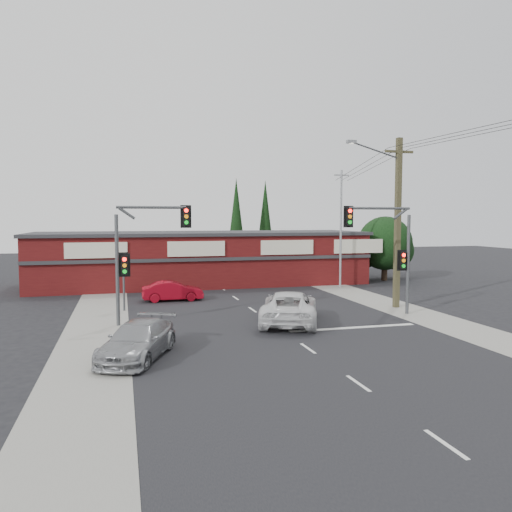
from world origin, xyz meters
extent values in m
plane|color=black|center=(0.00, 0.00, 0.00)|extent=(120.00, 120.00, 0.00)
cube|color=black|center=(0.00, 5.00, 0.01)|extent=(14.00, 70.00, 0.01)
cube|color=gray|center=(-8.50, 5.00, 0.01)|extent=(3.00, 70.00, 0.02)
cube|color=gray|center=(8.50, 5.00, 0.01)|extent=(3.00, 70.00, 0.02)
cube|color=silver|center=(3.50, -1.50, 0.01)|extent=(6.50, 0.35, 0.01)
imported|color=silver|center=(0.90, 0.43, 0.81)|extent=(4.61, 6.42, 1.62)
imported|color=#989A9D|center=(-6.74, -4.21, 0.69)|extent=(3.62, 5.13, 1.38)
imported|color=maroon|center=(-4.16, 8.89, 0.64)|extent=(3.88, 1.38, 1.28)
cube|color=silver|center=(0.00, -13.52, 0.01)|extent=(0.12, 1.60, 0.01)
cube|color=silver|center=(0.00, -9.04, 0.01)|extent=(0.12, 1.60, 0.01)
cube|color=silver|center=(0.00, -4.56, 0.01)|extent=(0.12, 1.60, 0.01)
cube|color=silver|center=(0.00, -0.08, 0.01)|extent=(0.12, 1.60, 0.01)
cube|color=silver|center=(0.00, 4.40, 0.01)|extent=(0.12, 1.60, 0.01)
cube|color=silver|center=(0.00, 8.87, 0.01)|extent=(0.12, 1.60, 0.01)
cube|color=silver|center=(0.00, 13.35, 0.01)|extent=(0.12, 1.60, 0.01)
cube|color=silver|center=(0.00, 17.83, 0.01)|extent=(0.12, 1.60, 0.01)
cube|color=silver|center=(0.00, 22.31, 0.01)|extent=(0.12, 1.60, 0.01)
cube|color=silver|center=(0.00, 26.79, 0.01)|extent=(0.12, 1.60, 0.01)
cube|color=#470E0F|center=(-1.00, 17.00, 2.00)|extent=(26.00, 8.00, 4.00)
cube|color=#2D2D30|center=(-1.00, 17.00, 4.10)|extent=(26.40, 8.40, 0.25)
cube|color=beige|center=(-9.00, 12.95, 3.10)|extent=(4.20, 0.12, 1.10)
cube|color=beige|center=(-2.00, 12.95, 3.10)|extent=(4.20, 0.12, 1.10)
cube|color=beige|center=(5.00, 12.95, 3.10)|extent=(4.20, 0.12, 1.10)
cube|color=beige|center=(11.00, 12.95, 3.10)|extent=(4.20, 0.12, 1.10)
cube|color=#2D2D30|center=(-1.00, 12.90, 2.30)|extent=(26.00, 0.15, 0.25)
cylinder|color=#2D2116|center=(14.50, 15.00, 0.90)|extent=(0.50, 0.50, 1.80)
sphere|color=black|center=(14.50, 15.00, 3.20)|extent=(4.60, 4.60, 4.60)
sphere|color=black|center=(16.00, 16.00, 2.50)|extent=(3.40, 3.40, 3.40)
sphere|color=black|center=(13.20, 16.40, 2.30)|extent=(2.80, 2.80, 2.80)
cylinder|color=#2D2116|center=(3.50, 24.00, 1.00)|extent=(0.24, 0.24, 2.00)
cone|color=black|center=(3.50, 24.00, 5.50)|extent=(1.80, 1.80, 7.50)
cylinder|color=#2D2116|center=(7.00, 26.00, 1.00)|extent=(0.24, 0.24, 2.00)
cone|color=black|center=(7.00, 26.00, 5.50)|extent=(1.80, 1.80, 7.50)
cylinder|color=#47494C|center=(-7.50, 2.00, 2.75)|extent=(0.18, 0.18, 5.50)
cylinder|color=#47494C|center=(-5.80, 2.00, 5.85)|extent=(3.40, 0.14, 0.14)
cylinder|color=#47494C|center=(-6.99, 2.00, 5.55)|extent=(0.82, 0.14, 0.63)
cube|color=black|center=(-4.10, 2.00, 5.40)|extent=(0.32, 0.22, 0.95)
cube|color=black|center=(-4.10, 2.07, 5.40)|extent=(0.55, 0.04, 1.15)
cylinder|color=#FF0C07|center=(-4.10, 1.87, 5.70)|extent=(0.20, 0.06, 0.20)
cylinder|color=orange|center=(-4.10, 1.87, 5.40)|extent=(0.20, 0.06, 0.20)
cylinder|color=#0CE526|center=(-4.10, 1.87, 5.10)|extent=(0.20, 0.06, 0.20)
cube|color=black|center=(-7.15, 2.00, 3.00)|extent=(0.32, 0.22, 0.95)
cube|color=black|center=(-7.15, 2.07, 3.00)|extent=(0.55, 0.04, 1.15)
cylinder|color=#FF0C07|center=(-7.15, 1.87, 3.30)|extent=(0.20, 0.06, 0.20)
cylinder|color=orange|center=(-7.15, 1.87, 3.00)|extent=(0.20, 0.06, 0.20)
cylinder|color=#0CE526|center=(-7.15, 1.87, 2.70)|extent=(0.20, 0.06, 0.20)
cylinder|color=#47494C|center=(8.00, 1.00, 2.75)|extent=(0.18, 0.18, 5.50)
cylinder|color=#47494C|center=(6.20, 1.00, 5.85)|extent=(3.60, 0.14, 0.14)
cylinder|color=#47494C|center=(7.46, 1.00, 5.55)|extent=(0.82, 0.14, 0.63)
cube|color=black|center=(4.40, 1.00, 5.40)|extent=(0.32, 0.22, 0.95)
cube|color=black|center=(4.40, 1.07, 5.40)|extent=(0.55, 0.04, 1.15)
cylinder|color=#FF0C07|center=(4.40, 0.87, 5.70)|extent=(0.20, 0.06, 0.20)
cylinder|color=orange|center=(4.40, 0.87, 5.40)|extent=(0.20, 0.06, 0.20)
cylinder|color=#0CE526|center=(4.40, 0.87, 5.10)|extent=(0.20, 0.06, 0.20)
cube|color=black|center=(7.65, 1.00, 3.00)|extent=(0.32, 0.22, 0.95)
cube|color=black|center=(7.65, 1.07, 3.00)|extent=(0.55, 0.04, 1.15)
cylinder|color=#FF0C07|center=(7.65, 0.87, 3.30)|extent=(0.20, 0.06, 0.20)
cylinder|color=orange|center=(7.65, 0.87, 3.00)|extent=(0.20, 0.06, 0.20)
cylinder|color=#0CE526|center=(7.65, 0.87, 2.70)|extent=(0.20, 0.06, 0.20)
cylinder|color=#47494C|center=(-7.20, 6.00, 1.50)|extent=(0.12, 0.12, 3.00)
cube|color=black|center=(-7.20, 6.00, 2.80)|extent=(0.32, 0.22, 0.95)
cube|color=black|center=(-7.20, 6.07, 2.80)|extent=(0.55, 0.04, 1.15)
cylinder|color=#FF0C07|center=(-7.20, 5.87, 3.10)|extent=(0.20, 0.06, 0.20)
cylinder|color=orange|center=(-7.20, 5.87, 2.80)|extent=(0.20, 0.06, 0.20)
cylinder|color=#0CE526|center=(-7.20, 5.87, 2.50)|extent=(0.20, 0.06, 0.20)
cube|color=#4A4429|center=(8.50, 3.00, 5.00)|extent=(0.30, 0.30, 10.00)
cube|color=#4A4429|center=(8.50, 3.00, 9.20)|extent=(1.80, 0.14, 0.14)
cylinder|color=#47494C|center=(6.90, 2.85, 9.20)|extent=(3.23, 0.39, 0.89)
cube|color=slate|center=(5.30, 2.70, 9.60)|extent=(0.55, 0.25, 0.18)
cylinder|color=silver|center=(5.30, 2.70, 9.50)|extent=(0.28, 0.28, 0.05)
cylinder|color=gray|center=(9.00, 12.00, 4.50)|extent=(0.16, 0.16, 9.00)
cube|color=gray|center=(9.00, 12.00, 8.60)|extent=(1.20, 0.10, 0.10)
cylinder|color=black|center=(8.15, 7.50, 8.80)|extent=(0.73, 9.01, 1.22)
cylinder|color=black|center=(8.75, 7.50, 8.80)|extent=(0.52, 9.00, 1.22)
cylinder|color=black|center=(9.34, 7.50, 8.80)|extent=(0.31, 9.00, 1.22)
camera|label=1|loc=(-7.23, -23.30, 5.28)|focal=35.00mm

